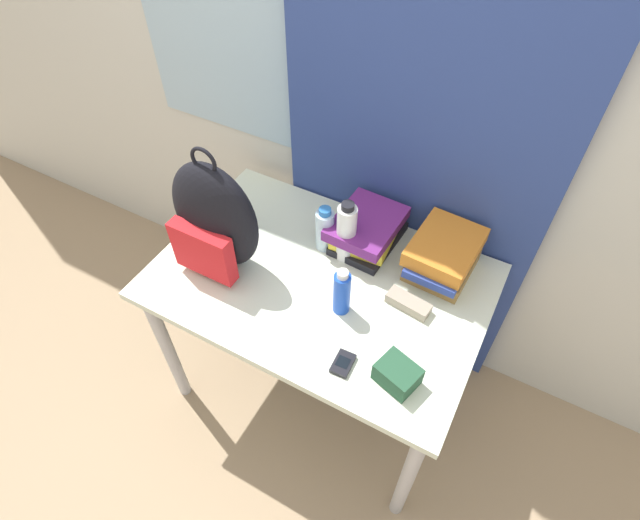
% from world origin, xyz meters
% --- Properties ---
extents(ground_plane, '(12.00, 12.00, 0.00)m').
position_xyz_m(ground_plane, '(0.00, 0.00, 0.00)').
color(ground_plane, '#9E8466').
extents(wall_back, '(6.00, 0.06, 2.50)m').
position_xyz_m(wall_back, '(-0.00, 0.86, 1.25)').
color(wall_back, beige).
rests_on(wall_back, ground_plane).
extents(curtain_blue, '(0.98, 0.04, 2.50)m').
position_xyz_m(curtain_blue, '(0.14, 0.81, 1.25)').
color(curtain_blue, navy).
rests_on(curtain_blue, ground_plane).
extents(desk, '(1.15, 0.78, 0.76)m').
position_xyz_m(desk, '(0.00, 0.39, 0.66)').
color(desk, silver).
rests_on(desk, ground_plane).
extents(backpack, '(0.33, 0.19, 0.49)m').
position_xyz_m(backpack, '(-0.35, 0.29, 0.96)').
color(backpack, black).
rests_on(backpack, desk).
extents(book_stack_left, '(0.23, 0.30, 0.13)m').
position_xyz_m(book_stack_left, '(0.07, 0.62, 0.82)').
color(book_stack_left, black).
rests_on(book_stack_left, desk).
extents(book_stack_center, '(0.23, 0.29, 0.15)m').
position_xyz_m(book_stack_center, '(0.35, 0.63, 0.83)').
color(book_stack_center, olive).
rests_on(book_stack_center, desk).
extents(water_bottle, '(0.07, 0.07, 0.19)m').
position_xyz_m(water_bottle, '(-0.06, 0.54, 0.84)').
color(water_bottle, silver).
rests_on(water_bottle, desk).
extents(sports_bottle, '(0.07, 0.07, 0.26)m').
position_xyz_m(sports_bottle, '(0.03, 0.53, 0.88)').
color(sports_bottle, white).
rests_on(sports_bottle, desk).
extents(sunscreen_bottle, '(0.06, 0.06, 0.19)m').
position_xyz_m(sunscreen_bottle, '(0.12, 0.31, 0.84)').
color(sunscreen_bottle, blue).
rests_on(sunscreen_bottle, desk).
extents(cell_phone, '(0.06, 0.09, 0.02)m').
position_xyz_m(cell_phone, '(0.22, 0.12, 0.76)').
color(cell_phone, black).
rests_on(cell_phone, desk).
extents(sunglasses_case, '(0.16, 0.08, 0.04)m').
position_xyz_m(sunglasses_case, '(0.32, 0.42, 0.77)').
color(sunglasses_case, gray).
rests_on(sunglasses_case, desk).
extents(camera_pouch, '(0.14, 0.13, 0.07)m').
position_xyz_m(camera_pouch, '(0.39, 0.15, 0.79)').
color(camera_pouch, '#234C33').
rests_on(camera_pouch, desk).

